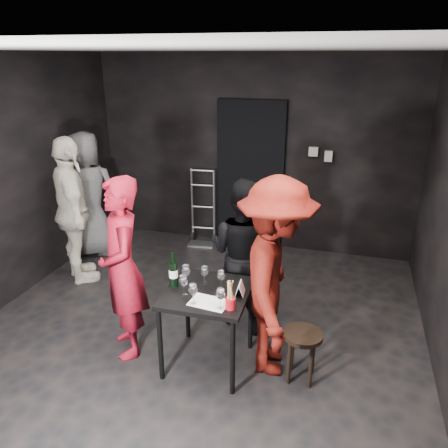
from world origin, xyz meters
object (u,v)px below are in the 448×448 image
(tasting_table, at_px, (207,301))
(woman_black, at_px, (244,250))
(bystander_grey, at_px, (87,186))
(server_red, at_px, (121,257))
(bystander_cream, at_px, (71,197))
(man_maroon, at_px, (276,262))
(stool, at_px, (302,343))
(wine_bottle, at_px, (173,273))
(breadstick_cup, at_px, (230,296))
(hand_truck, at_px, (203,230))

(tasting_table, height_order, woman_black, woman_black)
(tasting_table, xyz_separation_m, bystander_grey, (-2.33, 1.80, 0.35))
(server_red, bearing_deg, bystander_cream, -167.53)
(woman_black, bearing_deg, bystander_grey, -4.42)
(server_red, xyz_separation_m, man_maroon, (1.36, 0.16, 0.07))
(stool, bearing_deg, wine_bottle, -178.86)
(man_maroon, height_order, bystander_grey, man_maroon)
(woman_black, height_order, bystander_cream, bystander_cream)
(tasting_table, height_order, stool, tasting_table)
(stool, xyz_separation_m, man_maroon, (-0.28, 0.11, 0.68))
(breadstick_cup, bearing_deg, bystander_cream, 151.18)
(hand_truck, relative_size, bystander_grey, 0.57)
(man_maroon, bearing_deg, server_red, 87.16)
(server_red, relative_size, woman_black, 1.19)
(bystander_grey, bearing_deg, woman_black, 140.88)
(bystander_grey, relative_size, wine_bottle, 6.21)
(stool, distance_m, wine_bottle, 1.26)
(man_maroon, bearing_deg, bystander_cream, 61.04)
(server_red, height_order, breadstick_cup, server_red)
(hand_truck, bearing_deg, bystander_cream, -134.04)
(man_maroon, distance_m, breadstick_cup, 0.49)
(stool, bearing_deg, man_maroon, 158.01)
(woman_black, bearing_deg, stool, 152.12)
(stool, height_order, wine_bottle, wine_bottle)
(bystander_grey, distance_m, breadstick_cup, 3.29)
(wine_bottle, distance_m, breadstick_cup, 0.62)
(server_red, xyz_separation_m, bystander_grey, (-1.53, 1.82, 0.02))
(bystander_cream, relative_size, bystander_grey, 1.09)
(tasting_table, xyz_separation_m, breadstick_cup, (0.27, -0.21, 0.22))
(bystander_grey, bearing_deg, tasting_table, 125.99)
(man_maroon, bearing_deg, bystander_grey, 50.67)
(server_red, distance_m, wine_bottle, 0.50)
(stool, distance_m, breadstick_cup, 0.79)
(tasting_table, height_order, breadstick_cup, breadstick_cup)
(hand_truck, height_order, woman_black, woman_black)
(tasting_table, relative_size, bystander_cream, 0.35)
(stool, relative_size, woman_black, 0.29)
(man_maroon, bearing_deg, woman_black, 24.95)
(hand_truck, bearing_deg, server_red, -94.17)
(bystander_grey, height_order, wine_bottle, bystander_grey)
(server_red, relative_size, bystander_cream, 0.90)
(tasting_table, distance_m, bystander_cream, 2.36)
(hand_truck, relative_size, stool, 2.41)
(man_maroon, xyz_separation_m, breadstick_cup, (-0.29, -0.35, -0.18))
(wine_bottle, bearing_deg, hand_truck, 103.93)
(hand_truck, distance_m, breadstick_cup, 3.10)
(bystander_grey, bearing_deg, man_maroon, 133.79)
(server_red, xyz_separation_m, bystander_cream, (-1.26, 1.09, 0.11))
(server_red, bearing_deg, woman_black, 93.42)
(man_maroon, xyz_separation_m, wine_bottle, (-0.87, -0.14, -0.17))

